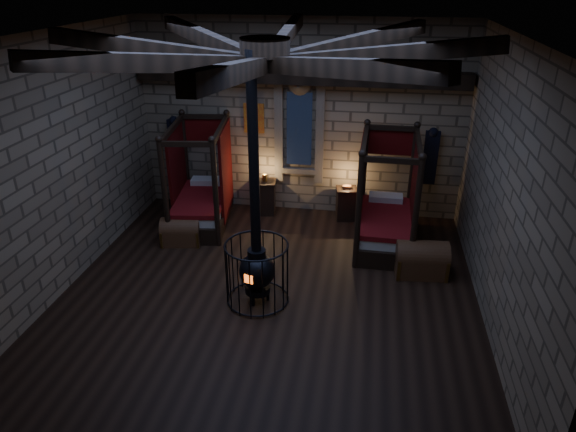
% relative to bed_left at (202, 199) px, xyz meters
% --- Properties ---
extents(room, '(7.02, 7.02, 4.29)m').
position_rel_bed_left_xyz_m(room, '(1.97, -2.38, 3.21)').
color(room, black).
rests_on(room, ground).
extents(bed_left, '(1.36, 2.20, 2.16)m').
position_rel_bed_left_xyz_m(bed_left, '(0.00, 0.00, 0.00)').
color(bed_left, black).
rests_on(bed_left, ground).
extents(bed_right, '(1.14, 2.11, 2.18)m').
position_rel_bed_left_xyz_m(bed_right, '(3.90, -0.32, 0.00)').
color(bed_right, black).
rests_on(bed_right, ground).
extents(trunk_left, '(0.84, 0.61, 0.56)m').
position_rel_bed_left_xyz_m(trunk_left, '(-0.13, -1.02, -0.28)').
color(trunk_left, '#56321B').
rests_on(trunk_left, ground).
extents(trunk_right, '(0.96, 0.66, 0.67)m').
position_rel_bed_left_xyz_m(trunk_right, '(4.56, -1.43, -0.24)').
color(trunk_right, '#56321B').
rests_on(trunk_right, ground).
extents(nightstand_left, '(0.53, 0.51, 0.94)m').
position_rel_bed_left_xyz_m(nightstand_left, '(1.25, 0.67, -0.14)').
color(nightstand_left, black).
rests_on(nightstand_left, ground).
extents(nightstand_right, '(0.52, 0.50, 0.79)m').
position_rel_bed_left_xyz_m(nightstand_right, '(3.07, 0.67, -0.17)').
color(nightstand_right, black).
rests_on(nightstand_right, ground).
extents(stove, '(1.04, 1.04, 4.05)m').
position_rel_bed_left_xyz_m(stove, '(1.83, -2.74, 0.10)').
color(stove, black).
rests_on(stove, ground).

